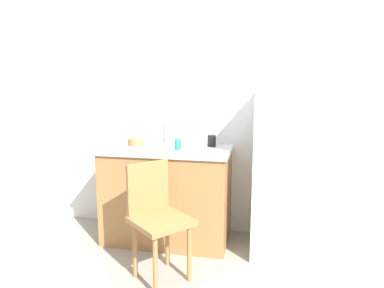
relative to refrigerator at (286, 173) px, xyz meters
name	(u,v)px	position (x,y,z in m)	size (l,w,h in m)	color
ground_plane	(168,276)	(-0.90, -0.65, -0.72)	(8.00, 8.00, 0.00)	#9E998E
back_wall	(194,99)	(-0.90, 0.35, 0.62)	(4.80, 0.10, 2.67)	silver
cabinet_base	(168,196)	(-1.08, 0.00, -0.28)	(1.16, 0.60, 0.86)	#A87542
countertop	(167,150)	(-1.08, 0.00, 0.17)	(1.20, 0.64, 0.04)	#B7B7BC
faucet	(167,131)	(-1.15, 0.25, 0.31)	(0.02, 0.02, 0.24)	#B7B7BC
refrigerator	(286,173)	(0.00, 0.00, 0.00)	(0.56, 0.61, 1.43)	silver
chair	(157,215)	(-0.98, -0.64, -0.22)	(0.56, 0.56, 0.89)	#A87542
terracotta_bowl	(136,142)	(-1.42, 0.07, 0.22)	(0.15, 0.15, 0.06)	#C67042
cup_teal	(178,144)	(-0.95, -0.08, 0.24)	(0.06, 0.06, 0.10)	teal
cup_black	(212,141)	(-0.68, 0.15, 0.24)	(0.08, 0.08, 0.11)	black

